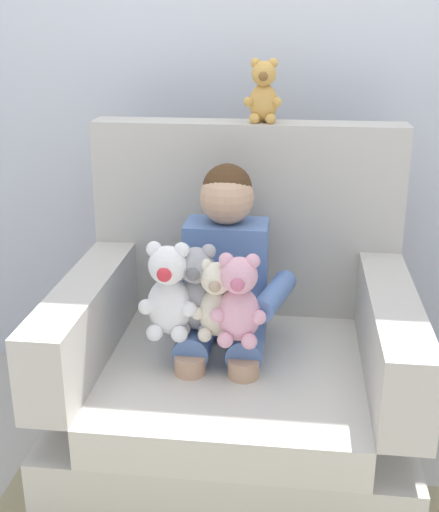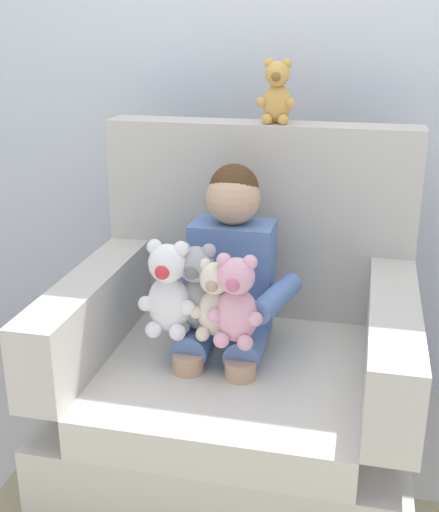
{
  "view_description": "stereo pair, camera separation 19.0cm",
  "coord_description": "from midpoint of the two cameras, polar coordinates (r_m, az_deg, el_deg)",
  "views": [
    {
      "loc": [
        0.17,
        -1.83,
        1.43
      ],
      "look_at": [
        -0.05,
        -0.05,
        0.78
      ],
      "focal_mm": 46.13,
      "sensor_mm": 36.0,
      "label": 1
    },
    {
      "loc": [
        0.36,
        -1.8,
        1.43
      ],
      "look_at": [
        -0.05,
        -0.05,
        0.78
      ],
      "focal_mm": 46.13,
      "sensor_mm": 36.0,
      "label": 2
    }
  ],
  "objects": [
    {
      "name": "ground_plane",
      "position": [
        2.32,
        3.9,
        -18.14
      ],
      "size": [
        8.0,
        8.0,
        0.0
      ],
      "primitive_type": "plane",
      "color": "#ADA89E"
    },
    {
      "name": "back_wall",
      "position": [
        2.56,
        7.38,
        16.83
      ],
      "size": [
        6.0,
        0.1,
        2.6
      ],
      "primitive_type": "cube",
      "color": "silver",
      "rests_on": "ground"
    },
    {
      "name": "armchair",
      "position": [
        2.18,
        4.36,
        -10.11
      ],
      "size": [
        1.06,
        0.91,
        1.11
      ],
      "color": "#BCB7AD",
      "rests_on": "ground"
    },
    {
      "name": "seated_child",
      "position": [
        2.07,
        3.4,
        -2.55
      ],
      "size": [
        0.45,
        0.39,
        0.82
      ],
      "rotation": [
        0.0,
        0.0,
        -0.08
      ],
      "color": "#597AB7",
      "rests_on": "armchair"
    },
    {
      "name": "plush_grey",
      "position": [
        1.95,
        0.77,
        -3.04
      ],
      "size": [
        0.16,
        0.13,
        0.28
      ],
      "rotation": [
        0.0,
        0.0,
        -0.01
      ],
      "color": "#9E9EA3",
      "rests_on": "armchair"
    },
    {
      "name": "plush_pink",
      "position": [
        1.88,
        4.37,
        -4.09
      ],
      "size": [
        0.16,
        0.13,
        0.27
      ],
      "rotation": [
        0.0,
        0.0,
        -0.01
      ],
      "color": "#EAA8BC",
      "rests_on": "armchair"
    },
    {
      "name": "plush_white",
      "position": [
        1.93,
        -1.64,
        -3.07
      ],
      "size": [
        0.17,
        0.14,
        0.29
      ],
      "rotation": [
        0.0,
        0.0,
        0.14
      ],
      "color": "white",
      "rests_on": "armchair"
    },
    {
      "name": "plush_cream",
      "position": [
        1.92,
        2.5,
        -4.0
      ],
      "size": [
        0.15,
        0.12,
        0.24
      ],
      "rotation": [
        0.0,
        0.0,
        0.27
      ],
      "color": "silver",
      "rests_on": "armchair"
    },
    {
      "name": "plush_honey_on_backrest",
      "position": [
        2.21,
        7.56,
        13.78
      ],
      "size": [
        0.12,
        0.1,
        0.21
      ],
      "rotation": [
        0.0,
        0.0,
        -0.1
      ],
      "color": "gold",
      "rests_on": "armchair"
    }
  ]
}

